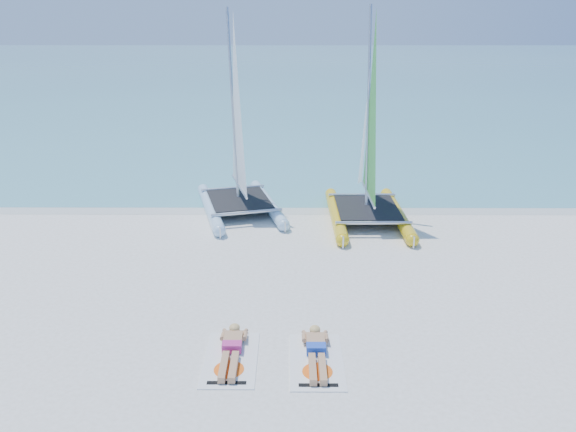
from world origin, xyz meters
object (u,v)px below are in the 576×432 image
catamaran_yellow (368,151)px  towel_a (231,359)px  catamaran_blue (237,152)px  sunbather_a (232,348)px  towel_b (317,361)px  sunbather_b (316,350)px

catamaran_yellow → towel_a: bearing=-113.8°
catamaran_blue → sunbather_a: 8.73m
towel_a → sunbather_a: (0.00, 0.19, 0.11)m
catamaran_yellow → towel_b: 8.78m
sunbather_a → towel_b: bearing=-8.8°
catamaran_blue → towel_b: (2.21, -8.76, -1.97)m
catamaran_blue → sunbather_a: size_ratio=3.84×
towel_a → sunbather_b: bearing=4.7°
towel_b → sunbather_b: bearing=90.0°
towel_b → sunbather_b: sunbather_b is taller
catamaran_yellow → sunbather_b: (-1.93, -8.11, -1.99)m
catamaran_blue → towel_b: size_ratio=3.59×
catamaran_blue → towel_a: bearing=-100.8°
catamaran_yellow → sunbather_b: catamaran_yellow is taller
catamaran_blue → catamaran_yellow: 4.17m
catamaran_blue → towel_a: 8.94m
towel_a → towel_b: (1.62, -0.06, 0.00)m
catamaran_blue → sunbather_a: catamaran_blue is taller
sunbather_a → sunbather_b: size_ratio=1.00×
catamaran_yellow → sunbather_a: 9.02m
sunbather_a → towel_b: 1.64m
towel_b → sunbather_b: size_ratio=1.07×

